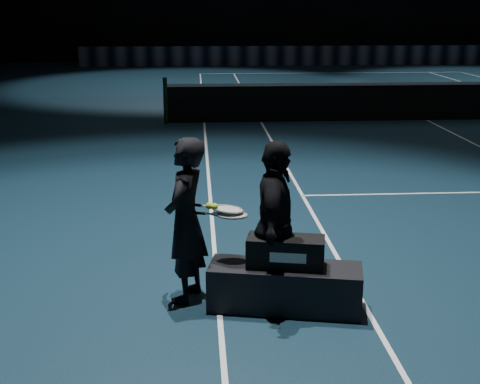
% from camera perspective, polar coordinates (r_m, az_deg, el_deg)
% --- Properties ---
extents(floor, '(36.00, 36.00, 0.00)m').
position_cam_1_polar(floor, '(17.10, 15.75, 5.86)').
color(floor, black).
rests_on(floor, ground).
extents(court_lines, '(10.98, 23.78, 0.01)m').
position_cam_1_polar(court_lines, '(17.10, 15.75, 5.88)').
color(court_lines, white).
rests_on(court_lines, floor).
extents(net_post_left, '(0.10, 0.10, 1.10)m').
position_cam_1_polar(net_post_left, '(16.07, -6.38, 7.74)').
color(net_post_left, black).
rests_on(net_post_left, floor).
extents(net_mesh, '(12.80, 0.02, 0.86)m').
position_cam_1_polar(net_mesh, '(17.04, 15.86, 7.35)').
color(net_mesh, black).
rests_on(net_mesh, floor).
extents(net_tape, '(12.80, 0.03, 0.07)m').
position_cam_1_polar(net_tape, '(16.98, 15.98, 8.90)').
color(net_tape, white).
rests_on(net_tape, net_mesh).
extents(sponsor_backdrop, '(22.00, 0.15, 0.90)m').
position_cam_1_polar(sponsor_backdrop, '(31.99, 6.60, 11.49)').
color(sponsor_backdrop, black).
rests_on(sponsor_backdrop, floor).
extents(player_bench, '(1.48, 0.75, 0.42)m').
position_cam_1_polar(player_bench, '(6.31, 3.86, -8.12)').
color(player_bench, black).
rests_on(player_bench, floor).
extents(racket_bag, '(0.75, 0.44, 0.28)m').
position_cam_1_polar(racket_bag, '(6.17, 3.92, -5.12)').
color(racket_bag, black).
rests_on(racket_bag, player_bench).
extents(bag_signature, '(0.32, 0.07, 0.09)m').
position_cam_1_polar(bag_signature, '(6.03, 4.11, -5.64)').
color(bag_signature, white).
rests_on(bag_signature, racket_bag).
extents(player_a, '(0.56, 0.68, 1.59)m').
position_cam_1_polar(player_a, '(6.32, -4.66, -2.41)').
color(player_a, black).
rests_on(player_a, floor).
extents(player_b, '(0.55, 0.98, 1.59)m').
position_cam_1_polar(player_b, '(6.16, 3.00, -2.87)').
color(player_b, black).
rests_on(player_b, floor).
extents(racket_lower, '(0.71, 0.38, 0.03)m').
position_cam_1_polar(racket_lower, '(6.20, -0.66, -1.98)').
color(racket_lower, black).
rests_on(racket_lower, player_a).
extents(racket_upper, '(0.71, 0.34, 0.10)m').
position_cam_1_polar(racket_upper, '(6.23, -1.04, -1.48)').
color(racket_upper, black).
rests_on(racket_upper, player_b).
extents(tennis_balls, '(0.12, 0.10, 0.12)m').
position_cam_1_polar(tennis_balls, '(6.22, -2.42, -1.07)').
color(tennis_balls, gold).
rests_on(tennis_balls, racket_upper).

